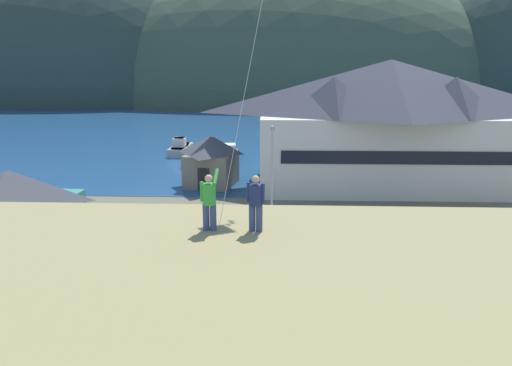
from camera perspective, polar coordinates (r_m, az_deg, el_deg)
ground_plane at (r=25.79m, az=-4.53°, el=-12.77°), size 600.00×600.00×0.00m
parking_lot_pad at (r=30.29m, az=-3.41°, el=-8.40°), size 40.00×20.00×0.10m
bay_water at (r=83.68m, az=0.30°, el=6.20°), size 360.00×84.00×0.03m
far_hill_west_ridge at (r=151.05m, az=-19.59°, el=8.97°), size 95.38×58.58×75.80m
far_hill_east_peak at (r=140.05m, az=4.07°, el=9.40°), size 130.92×61.91×70.71m
harbor_lodge at (r=46.93m, az=15.03°, el=7.02°), size 24.65×11.92×11.61m
storage_shed_near_lot at (r=34.55m, az=-26.31°, el=-2.54°), size 8.13×6.12×5.01m
storage_shed_waterside at (r=46.43m, az=-5.19°, el=2.72°), size 5.37×5.93×4.76m
wharf_dock at (r=60.31m, az=-5.98°, el=3.30°), size 3.20×13.32×0.70m
moored_boat_wharfside at (r=62.49m, az=-8.73°, el=3.95°), size 2.33×6.07×2.16m
moored_boat_outer_mooring at (r=57.27m, az=-3.06°, el=3.16°), size 2.63×6.38×2.16m
moored_boat_inner_slip at (r=62.57m, az=-8.71°, el=3.96°), size 2.36×6.00×2.16m
parked_car_front_row_red at (r=32.72m, az=24.54°, el=-6.07°), size 4.28×2.21×1.82m
parked_car_front_row_silver at (r=31.28m, az=-7.75°, el=-5.77°), size 4.35×2.37×1.82m
parked_car_back_row_right at (r=25.80m, az=-2.53°, el=-10.11°), size 4.32×2.29×1.82m
parked_car_mid_row_far at (r=25.85m, az=12.83°, el=-10.42°), size 4.25×2.15×1.82m
parked_car_mid_row_center at (r=33.27m, az=-17.29°, el=-5.07°), size 4.25×2.15×1.82m
parked_car_back_row_left at (r=30.61m, az=4.06°, el=-6.12°), size 4.30×2.26×1.82m
parking_light_pole at (r=34.20m, az=1.87°, el=1.53°), size 0.24×0.78×7.09m
person_kite_flyer at (r=14.95m, az=-5.44°, el=-1.97°), size 0.54×0.65×1.86m
person_companion at (r=14.78m, az=-0.04°, el=-2.16°), size 0.54×0.40×1.74m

